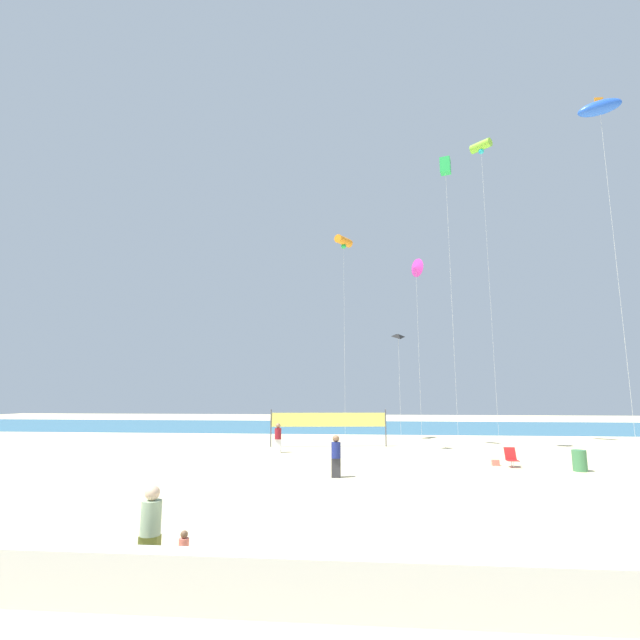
% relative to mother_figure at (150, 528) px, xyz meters
% --- Properties ---
extents(ground_plane, '(120.00, 120.00, 0.00)m').
position_rel_mother_figure_xyz_m(ground_plane, '(2.63, 9.77, -0.89)').
color(ground_plane, beige).
extents(ocean_band, '(120.00, 20.00, 0.01)m').
position_rel_mother_figure_xyz_m(ocean_band, '(2.63, 41.17, -0.88)').
color(ocean_band, teal).
rests_on(ocean_band, ground).
extents(boardwalk_ledge, '(28.00, 0.44, 0.89)m').
position_rel_mother_figure_xyz_m(boardwalk_ledge, '(2.63, -1.19, -0.44)').
color(boardwalk_ledge, beige).
rests_on(boardwalk_ledge, ground).
extents(mother_figure, '(0.38, 0.38, 1.66)m').
position_rel_mother_figure_xyz_m(mother_figure, '(0.00, 0.00, 0.00)').
color(mother_figure, olive).
rests_on(mother_figure, ground).
extents(toddler_figure, '(0.19, 0.19, 0.83)m').
position_rel_mother_figure_xyz_m(toddler_figure, '(0.63, 0.09, -0.44)').
color(toddler_figure, '#19727A').
rests_on(toddler_figure, ground).
extents(beachgoer_navy_shirt, '(0.39, 0.39, 1.70)m').
position_rel_mother_figure_xyz_m(beachgoer_navy_shirt, '(2.90, 10.69, 0.02)').
color(beachgoer_navy_shirt, '#2D2D33').
rests_on(beachgoer_navy_shirt, ground).
extents(beachgoer_maroon_shirt, '(0.39, 0.39, 1.70)m').
position_rel_mother_figure_xyz_m(beachgoer_maroon_shirt, '(-0.98, 18.49, 0.02)').
color(beachgoer_maroon_shirt, white).
rests_on(beachgoer_maroon_shirt, ground).
extents(folding_beach_chair, '(0.52, 0.65, 0.89)m').
position_rel_mother_figure_xyz_m(folding_beach_chair, '(10.98, 14.23, -0.42)').
color(folding_beach_chair, red).
rests_on(folding_beach_chair, ground).
extents(trash_barrel, '(0.60, 0.60, 0.92)m').
position_rel_mother_figure_xyz_m(trash_barrel, '(13.63, 13.25, -0.43)').
color(trash_barrel, '#3F7F4C').
rests_on(trash_barrel, ground).
extents(volleyball_net, '(7.60, 1.00, 2.40)m').
position_rel_mother_figure_xyz_m(volleyball_net, '(1.76, 21.90, 0.74)').
color(volleyball_net, '#4C4C51').
rests_on(volleyball_net, ground).
extents(beach_handbag, '(0.34, 0.17, 0.28)m').
position_rel_mother_figure_xyz_m(beach_handbag, '(10.34, 14.57, -0.75)').
color(beach_handbag, '#EA7260').
rests_on(beach_handbag, ground).
extents(kite_green_box, '(0.80, 0.80, 18.62)m').
position_rel_mother_figure_xyz_m(kite_green_box, '(9.63, 19.58, 17.17)').
color(kite_green_box, silver).
rests_on(kite_green_box, ground).
extents(kite_black_diamond, '(0.80, 0.81, 7.27)m').
position_rel_mother_figure_xyz_m(kite_black_diamond, '(6.33, 19.97, 6.11)').
color(kite_black_diamond, silver).
rests_on(kite_black_diamond, ground).
extents(kite_blue_inflatable, '(2.20, 1.08, 18.09)m').
position_rel_mother_figure_xyz_m(kite_blue_inflatable, '(16.05, 13.17, 16.63)').
color(kite_blue_inflatable, silver).
rests_on(kite_blue_inflatable, ground).
extents(kite_lime_tube, '(1.56, 1.52, 22.07)m').
position_rel_mother_figure_xyz_m(kite_lime_tube, '(13.12, 23.72, 20.77)').
color(kite_lime_tube, silver).
rests_on(kite_lime_tube, ground).
extents(kite_magenta_delta, '(0.90, 1.23, 12.74)m').
position_rel_mother_figure_xyz_m(kite_magenta_delta, '(7.85, 22.38, 11.18)').
color(kite_magenta_delta, silver).
rests_on(kite_magenta_delta, ground).
extents(kite_orange_tube, '(1.39, 1.70, 15.49)m').
position_rel_mother_figure_xyz_m(kite_orange_tube, '(2.73, 25.23, 14.22)').
color(kite_orange_tube, silver).
rests_on(kite_orange_tube, ground).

